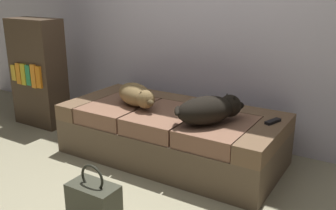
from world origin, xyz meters
TOP-DOWN VIEW (x-y plane):
  - couch at (0.00, 1.01)m, footprint 1.82×0.86m
  - dog_tan at (-0.30, 0.94)m, footprint 0.52×0.39m
  - dog_dark at (0.41, 0.89)m, footprint 0.46×0.56m
  - tv_remote at (0.81, 1.13)m, footprint 0.09×0.16m
  - handbag at (0.06, -0.01)m, footprint 0.32×0.18m
  - bookshelf at (-1.60, 1.01)m, footprint 0.56×0.30m

SIDE VIEW (x-z plane):
  - handbag at x=0.06m, z-range -0.06..0.31m
  - couch at x=0.00m, z-range 0.00..0.43m
  - tv_remote at x=0.81m, z-range 0.43..0.45m
  - dog_tan at x=-0.30m, z-range 0.43..0.62m
  - dog_dark at x=0.41m, z-range 0.43..0.64m
  - bookshelf at x=-1.60m, z-range 0.00..1.10m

